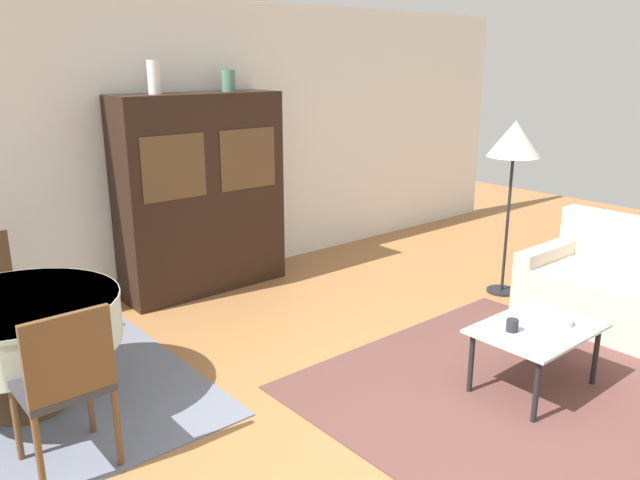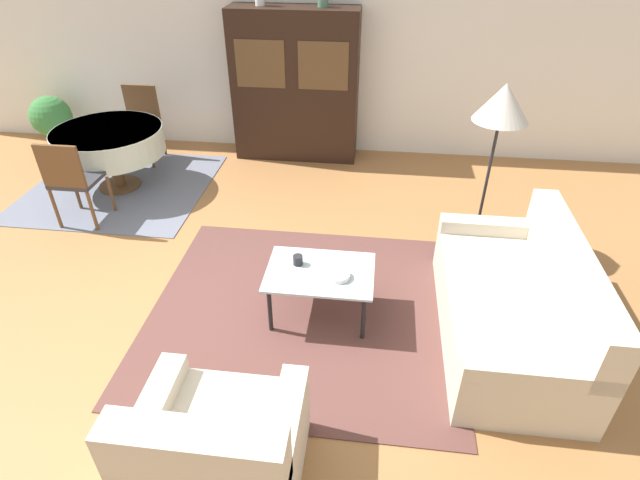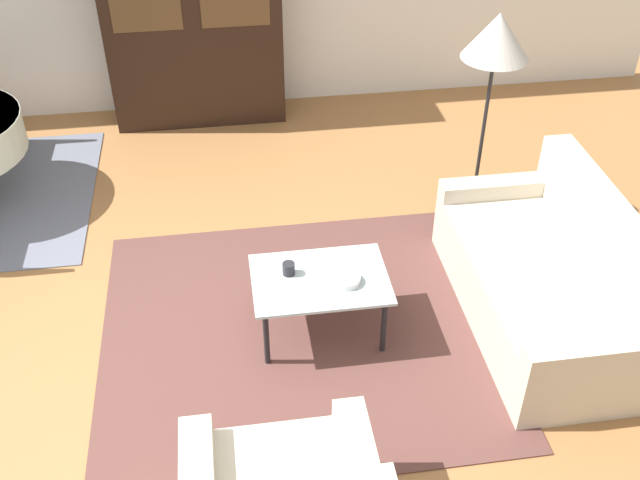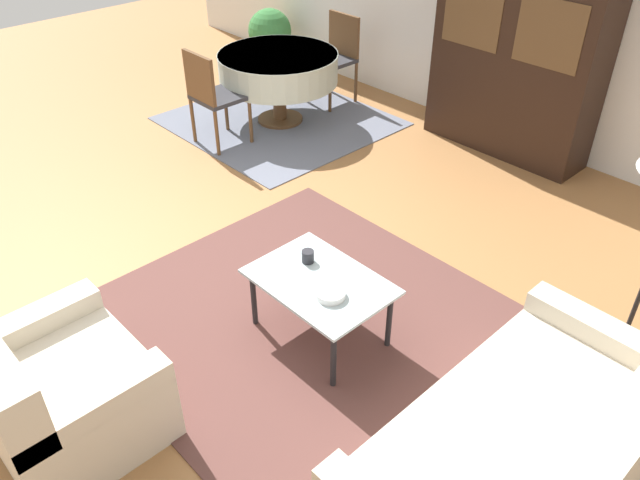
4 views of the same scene
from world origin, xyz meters
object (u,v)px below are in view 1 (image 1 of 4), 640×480
Objects in this scene: dining_table at (18,323)px; bowl at (559,321)px; dining_chair_near at (65,379)px; cup at (512,325)px; floor_lamp at (514,144)px; coffee_table at (537,334)px; vase_short at (229,81)px; vase_tall at (154,77)px; display_cabinet at (201,194)px.

dining_table is 3.47m from bowl.
cup is at bearing -22.55° from dining_chair_near.
floor_lamp reaches higher than cup.
vase_short reaches higher than coffee_table.
vase_short reaches higher than floor_lamp.
vase_tall is (-2.50, 1.93, 0.58)m from floor_lamp.
dining_table is 4.32× the size of vase_tall.
vase_short is at bearing 27.13° from dining_table.
floor_lamp is 2.17m from cup.
coffee_table is at bearing -77.45° from display_cabinet.
dining_table reaches higher than cup.
bowl is at bearing -81.04° from vase_short.
display_cabinet is 2.86m from dining_chair_near.
dining_table is 15.06× the size of cup.
display_cabinet is at bearing -179.85° from vase_short.
cup is at bearing -73.56° from vase_tall.
dining_table is at bearing 144.79° from bowl.
dining_chair_near is at bearing -90.00° from dining_table.
cup is 3.53m from vase_tall.
vase_short is at bearing 132.35° from floor_lamp.
display_cabinet reaches higher than bowl.
floor_lamp is 19.93× the size of cup.
floor_lamp is 2.67m from vase_short.
bowl is (2.83, -1.17, -0.08)m from dining_chair_near.
cup is at bearing -144.88° from floor_lamp.
vase_short is at bearing 96.38° from coffee_table.
bowl is at bearing -135.04° from floor_lamp.
display_cabinet is at bearing 104.92° from bowl.
display_cabinet is 1.08m from vase_short.
coffee_table is 0.46× the size of display_cabinet.
bowl is (0.85, -3.19, -0.46)m from display_cabinet.
dining_chair_near is 2.70m from cup.
dining_chair_near is (-2.68, 1.11, 0.15)m from coffee_table.
dining_table is 0.76× the size of floor_lamp.
vase_short is at bearing 98.96° from bowl.
vase_short reaches higher than dining_chair_near.
dining_chair_near is at bearing -138.99° from vase_short.
vase_short is (0.35, 0.00, 1.03)m from display_cabinet.
dining_table is at bearing -148.97° from display_cabinet.
floor_lamp is 2.02m from bowl.
bowl is at bearing -22.39° from dining_chair_near.
dining_table is at bearing -143.08° from vase_tall.
bowl is (0.34, -0.13, -0.02)m from cup.
vase_tall is at bearing 180.00° from vase_short.
dining_table is 2.44m from vase_tall.
coffee_table is 4.77× the size of bowl.
bowl is 0.91× the size of vase_short.
display_cabinet is at bearing 31.03° from dining_table.
cup is 0.29× the size of vase_tall.
vase_short is (2.33, 1.19, 1.37)m from dining_table.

